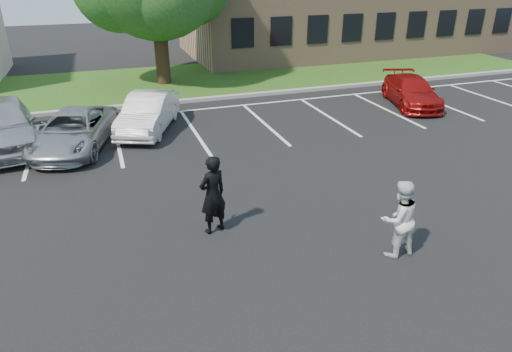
{
  "coord_description": "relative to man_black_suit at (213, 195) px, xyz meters",
  "views": [
    {
      "loc": [
        -3.16,
        -8.04,
        5.74
      ],
      "look_at": [
        0.0,
        1.0,
        1.25
      ],
      "focal_mm": 32.0,
      "sensor_mm": 36.0,
      "label": 1
    }
  ],
  "objects": [
    {
      "name": "car_red_compact",
      "position": [
        10.84,
        7.35,
        -0.34
      ],
      "size": [
        2.88,
        4.54,
        1.22
      ],
      "primitive_type": "imported",
      "rotation": [
        0.0,
        0.0,
        -0.3
      ],
      "color": "maroon",
      "rests_on": "ground"
    },
    {
      "name": "grass_strip",
      "position": [
        1.05,
        15.02,
        -0.91
      ],
      "size": [
        44.0,
        8.0,
        0.08
      ],
      "primitive_type": "cube",
      "color": "#1C4814",
      "rests_on": "ground"
    },
    {
      "name": "car_silver_west",
      "position": [
        -5.31,
        7.49,
        -0.12
      ],
      "size": [
        2.85,
        5.16,
        1.66
      ],
      "primitive_type": "imported",
      "rotation": [
        0.0,
        0.0,
        0.19
      ],
      "color": "#B9B9BE",
      "rests_on": "ground"
    },
    {
      "name": "car_silver_minivan",
      "position": [
        -3.11,
        6.68,
        -0.32
      ],
      "size": [
        3.35,
        4.94,
        1.26
      ],
      "primitive_type": "imported",
      "rotation": [
        0.0,
        0.0,
        -0.3
      ],
      "color": "#A2A4A8",
      "rests_on": "ground"
    },
    {
      "name": "curb",
      "position": [
        1.05,
        11.02,
        -0.88
      ],
      "size": [
        40.0,
        0.3,
        0.15
      ],
      "primitive_type": "cube",
      "color": "gray",
      "rests_on": "ground"
    },
    {
      "name": "man_white_shirt",
      "position": [
        3.45,
        -2.2,
        -0.08
      ],
      "size": [
        0.86,
        0.67,
        1.74
      ],
      "primitive_type": "imported",
      "rotation": [
        0.0,
        0.0,
        3.16
      ],
      "color": "silver",
      "rests_on": "ground"
    },
    {
      "name": "stall_lines",
      "position": [
        2.45,
        7.98,
        -0.94
      ],
      "size": [
        34.0,
        5.36,
        0.01
      ],
      "color": "white",
      "rests_on": "ground"
    },
    {
      "name": "man_black_suit",
      "position": [
        0.0,
        0.0,
        0.0
      ],
      "size": [
        0.81,
        0.68,
        1.9
      ],
      "primitive_type": "imported",
      "rotation": [
        0.0,
        0.0,
        3.52
      ],
      "color": "black",
      "rests_on": "ground"
    },
    {
      "name": "ground_plane",
      "position": [
        1.05,
        -0.98,
        -0.95
      ],
      "size": [
        90.0,
        90.0,
        0.0
      ],
      "primitive_type": "plane",
      "color": "black",
      "rests_on": "ground"
    },
    {
      "name": "car_white_sedan",
      "position": [
        -0.5,
        7.75,
        -0.27
      ],
      "size": [
        2.92,
        4.36,
        1.36
      ],
      "primitive_type": "imported",
      "rotation": [
        0.0,
        0.0,
        -0.4
      ],
      "color": "silver",
      "rests_on": "ground"
    }
  ]
}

